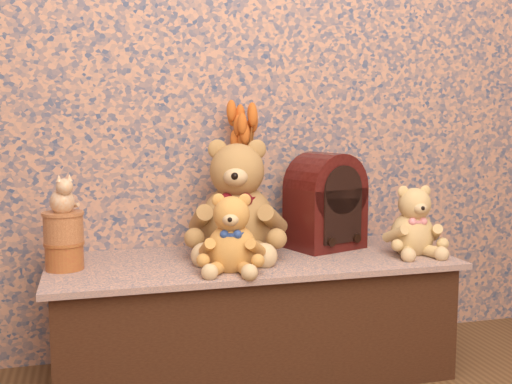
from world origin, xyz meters
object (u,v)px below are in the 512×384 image
teddy_large (237,193)px  cat_figurine (62,193)px  ceramic_vase (243,222)px  biscuit_tin_lower (64,256)px  teddy_medium (232,229)px  teddy_small (413,217)px  cathedral_radio (325,201)px

teddy_large → cat_figurine: 0.60m
ceramic_vase → biscuit_tin_lower: bearing=-166.8°
teddy_medium → cat_figurine: bearing=-179.5°
teddy_large → teddy_small: teddy_large is taller
teddy_medium → cathedral_radio: cathedral_radio is taller
teddy_medium → biscuit_tin_lower: teddy_medium is taller
cathedral_radio → teddy_large: bearing=163.6°
teddy_small → ceramic_vase: (-0.57, 0.24, -0.03)m
teddy_small → cat_figurine: 1.21m
biscuit_tin_lower → cat_figurine: 0.21m
cathedral_radio → cat_figurine: size_ratio=2.83×
teddy_medium → cat_figurine: (-0.52, 0.15, 0.12)m
cathedral_radio → ceramic_vase: 0.32m
teddy_large → cathedral_radio: size_ratio=1.23×
teddy_medium → cathedral_radio: (0.42, 0.24, 0.05)m
cat_figurine → teddy_medium: bearing=-34.1°
ceramic_vase → cathedral_radio: bearing=-11.0°
teddy_large → teddy_small: size_ratio=1.66×
ceramic_vase → cat_figurine: bearing=-166.8°
ceramic_vase → biscuit_tin_lower: 0.65m
teddy_large → cathedral_radio: (0.34, 0.02, -0.04)m
teddy_small → ceramic_vase: 0.62m
teddy_small → teddy_medium: bearing=-169.0°
teddy_large → biscuit_tin_lower: 0.62m
ceramic_vase → cat_figurine: cat_figurine is taller
ceramic_vase → cat_figurine: (-0.63, -0.15, 0.15)m
cathedral_radio → cat_figurine: (-0.94, -0.09, 0.07)m
teddy_large → cat_figurine: teddy_large is taller
cathedral_radio → ceramic_vase: (-0.30, 0.06, -0.08)m
teddy_medium → biscuit_tin_lower: 0.55m
teddy_small → cat_figurine: (-1.20, 0.09, 0.12)m
ceramic_vase → teddy_large: bearing=-117.5°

